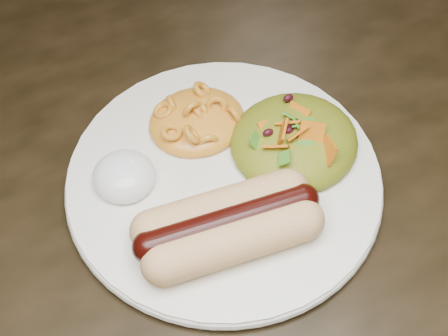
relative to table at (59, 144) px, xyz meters
name	(u,v)px	position (x,y,z in m)	size (l,w,h in m)	color
table	(59,144)	(0.00, 0.00, 0.00)	(1.60, 0.90, 0.75)	black
plate	(224,180)	(0.10, -0.18, 0.10)	(0.25, 0.25, 0.01)	white
hotdog	(228,225)	(0.08, -0.23, 0.12)	(0.12, 0.08, 0.03)	#EAB463
mac_and_cheese	(197,112)	(0.10, -0.12, 0.12)	(0.08, 0.07, 0.03)	gold
sour_cream	(123,171)	(0.03, -0.15, 0.12)	(0.05, 0.05, 0.03)	white
taco_salad	(295,134)	(0.16, -0.18, 0.12)	(0.11, 0.10, 0.05)	#9B6A11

